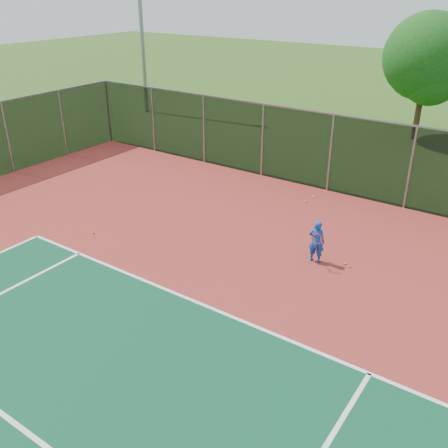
% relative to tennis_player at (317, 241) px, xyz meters
% --- Properties ---
extents(ground, '(120.00, 120.00, 0.00)m').
position_rel_tennis_player_xyz_m(ground, '(0.97, -6.64, -0.67)').
color(ground, '#2A4F16').
rests_on(ground, ground).
extents(court_apron, '(30.00, 20.00, 0.02)m').
position_rel_tennis_player_xyz_m(court_apron, '(0.97, -4.64, -0.66)').
color(court_apron, maroon).
rests_on(court_apron, ground).
extents(fence_back, '(30.00, 0.06, 3.03)m').
position_rel_tennis_player_xyz_m(fence_back, '(0.97, 5.36, 0.89)').
color(fence_back, black).
rests_on(fence_back, court_apron).
extents(tennis_player, '(0.59, 0.59, 1.99)m').
position_rel_tennis_player_xyz_m(tennis_player, '(0.00, 0.00, 0.00)').
color(tennis_player, '#1242AA').
rests_on(tennis_player, court_apron).
extents(practice_ball_1, '(0.07, 0.07, 0.07)m').
position_rel_tennis_player_xyz_m(practice_ball_1, '(0.81, 0.32, -0.62)').
color(practice_ball_1, '#B0C917').
rests_on(practice_ball_1, court_apron).
extents(practice_ball_2, '(0.07, 0.07, 0.07)m').
position_rel_tennis_player_xyz_m(practice_ball_2, '(-6.69, -2.47, -0.62)').
color(practice_ball_2, '#B0C917').
rests_on(practice_ball_2, court_apron).
extents(practice_ball_7, '(0.07, 0.07, 0.07)m').
position_rel_tennis_player_xyz_m(practice_ball_7, '(-2.16, 3.79, -0.62)').
color(practice_ball_7, '#B0C917').
rests_on(practice_ball_7, court_apron).
extents(tree_back_left, '(4.25, 4.25, 6.25)m').
position_rel_tennis_player_xyz_m(tree_back_left, '(-1.17, 14.52, 3.24)').
color(tree_back_left, '#392515').
rests_on(tree_back_left, ground).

